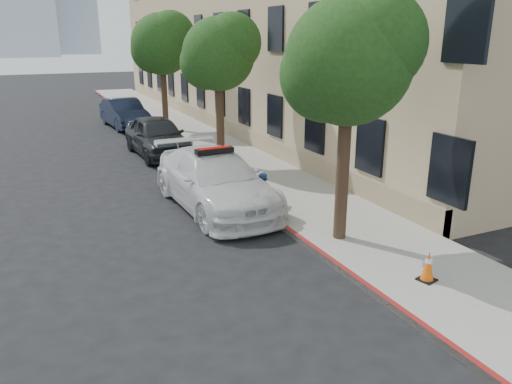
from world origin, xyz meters
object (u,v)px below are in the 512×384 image
object	(u,v)px
parked_car_mid	(157,136)
fire_hydrant	(263,188)
police_car	(215,180)
parked_car_far	(124,113)
traffic_cone	(428,266)

from	to	relation	value
parked_car_mid	fire_hydrant	xyz separation A→B (m)	(1.15, -7.71, -0.23)
police_car	fire_hydrant	world-z (taller)	police_car
police_car	parked_car_far	distance (m)	14.45
parked_car_far	fire_hydrant	bearing A→B (deg)	-90.88
police_car	fire_hydrant	distance (m)	1.38
parked_car_far	traffic_cone	world-z (taller)	parked_car_far
police_car	parked_car_mid	distance (m)	7.17
parked_car_far	traffic_cone	bearing A→B (deg)	-89.68
parked_car_far	fire_hydrant	distance (m)	15.04
parked_car_far	traffic_cone	size ratio (longest dim) A/B	7.44
fire_hydrant	traffic_cone	world-z (taller)	fire_hydrant
parked_car_far	police_car	bearing A→B (deg)	-95.67
parked_car_mid	traffic_cone	size ratio (longest dim) A/B	7.61
parked_car_mid	parked_car_far	size ratio (longest dim) A/B	1.02
fire_hydrant	parked_car_mid	bearing A→B (deg)	86.96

